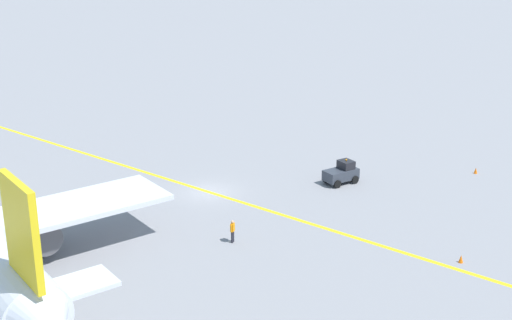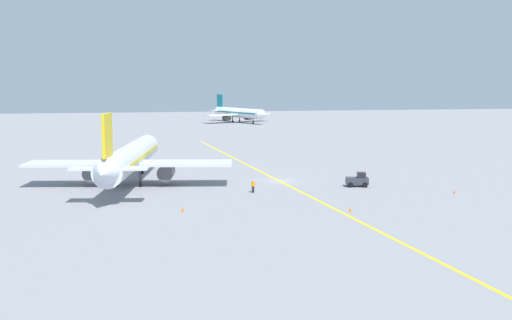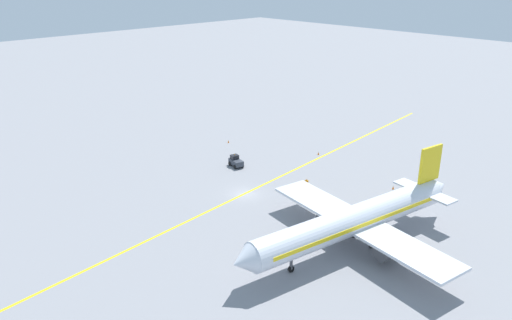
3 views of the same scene
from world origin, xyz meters
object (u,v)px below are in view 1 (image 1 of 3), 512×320
Objects in this scene: baggage_tug_dark at (342,173)px; traffic_cone_near_nose at (461,259)px; ground_crew_worker at (233,230)px; traffic_cone_by_wingtip at (476,171)px.

baggage_tug_dark is 16.30m from traffic_cone_near_nose.
ground_crew_worker is 3.05× the size of traffic_cone_by_wingtip.
baggage_tug_dark is 5.93× the size of traffic_cone_near_nose.
ground_crew_worker is 15.67m from traffic_cone_near_nose.
baggage_tug_dark is 12.60m from traffic_cone_by_wingtip.
traffic_cone_near_nose is at bearing -113.47° from baggage_tug_dark.
ground_crew_worker is (-14.85, -1.71, 0.01)m from baggage_tug_dark.
ground_crew_worker is at bearing -173.43° from baggage_tug_dark.
traffic_cone_near_nose is at bearing -57.72° from ground_crew_worker.
ground_crew_worker is 25.75m from traffic_cone_by_wingtip.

